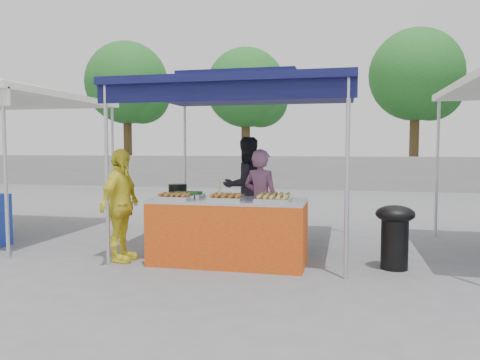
% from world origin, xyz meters
% --- Properties ---
extents(ground_plane, '(80.00, 80.00, 0.00)m').
position_xyz_m(ground_plane, '(0.00, 0.00, 0.00)').
color(ground_plane, slate).
extents(back_wall, '(40.00, 0.25, 1.20)m').
position_xyz_m(back_wall, '(0.00, 11.00, 0.60)').
color(back_wall, gray).
rests_on(back_wall, ground_plane).
extents(main_canopy, '(3.20, 3.20, 2.57)m').
position_xyz_m(main_canopy, '(0.00, 0.97, 2.37)').
color(main_canopy, silver).
rests_on(main_canopy, ground_plane).
extents(tree_0, '(3.58, 3.53, 6.07)m').
position_xyz_m(tree_0, '(-7.64, 12.96, 4.15)').
color(tree_0, '#47351B').
rests_on(tree_0, ground_plane).
extents(tree_1, '(3.34, 3.25, 5.59)m').
position_xyz_m(tree_1, '(-2.40, 13.03, 3.82)').
color(tree_1, '#47351B').
rests_on(tree_1, ground_plane).
extents(tree_2, '(3.60, 3.55, 6.10)m').
position_xyz_m(tree_2, '(4.24, 13.43, 4.17)').
color(tree_2, '#47351B').
rests_on(tree_2, ground_plane).
extents(vendor_table, '(2.00, 0.80, 0.85)m').
position_xyz_m(vendor_table, '(0.00, -0.10, 0.43)').
color(vendor_table, '#D44B13').
rests_on(vendor_table, ground_plane).
extents(food_tray_fl, '(0.42, 0.30, 0.07)m').
position_xyz_m(food_tray_fl, '(-0.65, -0.34, 0.88)').
color(food_tray_fl, silver).
rests_on(food_tray_fl, vendor_table).
extents(food_tray_fm, '(0.42, 0.30, 0.07)m').
position_xyz_m(food_tray_fm, '(0.03, -0.33, 0.88)').
color(food_tray_fm, silver).
rests_on(food_tray_fm, vendor_table).
extents(food_tray_fr, '(0.42, 0.30, 0.07)m').
position_xyz_m(food_tray_fr, '(0.62, -0.34, 0.88)').
color(food_tray_fr, silver).
rests_on(food_tray_fr, vendor_table).
extents(food_tray_bl, '(0.42, 0.30, 0.07)m').
position_xyz_m(food_tray_bl, '(-0.59, -0.01, 0.88)').
color(food_tray_bl, silver).
rests_on(food_tray_bl, vendor_table).
extents(food_tray_bm, '(0.42, 0.30, 0.07)m').
position_xyz_m(food_tray_bm, '(-0.04, -0.01, 0.88)').
color(food_tray_bm, silver).
rests_on(food_tray_bm, vendor_table).
extents(food_tray_br, '(0.42, 0.30, 0.07)m').
position_xyz_m(food_tray_br, '(0.60, -0.01, 0.88)').
color(food_tray_br, silver).
rests_on(food_tray_br, vendor_table).
extents(cooking_pot, '(0.26, 0.26, 0.15)m').
position_xyz_m(cooking_pot, '(-0.83, 0.27, 0.92)').
color(cooking_pot, black).
rests_on(cooking_pot, vendor_table).
extents(skewer_cup, '(0.08, 0.08, 0.10)m').
position_xyz_m(skewer_cup, '(-0.07, -0.25, 0.90)').
color(skewer_cup, silver).
rests_on(skewer_cup, vendor_table).
extents(wok_burner, '(0.48, 0.48, 0.81)m').
position_xyz_m(wok_burner, '(2.09, 0.10, 0.48)').
color(wok_burner, black).
rests_on(wok_burner, ground_plane).
extents(crate_left, '(0.44, 0.31, 0.27)m').
position_xyz_m(crate_left, '(-0.27, 0.50, 0.13)').
color(crate_left, '#152BB2').
rests_on(crate_left, ground_plane).
extents(crate_right, '(0.44, 0.31, 0.26)m').
position_xyz_m(crate_right, '(0.16, 0.58, 0.13)').
color(crate_right, '#152BB2').
rests_on(crate_right, ground_plane).
extents(crate_stacked, '(0.41, 0.29, 0.25)m').
position_xyz_m(crate_stacked, '(0.16, 0.58, 0.39)').
color(crate_stacked, '#152BB2').
rests_on(crate_stacked, crate_right).
extents(vendor_woman, '(0.63, 0.52, 1.49)m').
position_xyz_m(vendor_woman, '(0.29, 0.70, 0.75)').
color(vendor_woman, '#966085').
rests_on(vendor_woman, ground_plane).
extents(helper_man, '(1.04, 1.00, 1.69)m').
position_xyz_m(helper_man, '(-0.17, 1.84, 0.85)').
color(helper_man, black).
rests_on(helper_man, ground_plane).
extents(customer_person, '(0.41, 0.90, 1.50)m').
position_xyz_m(customer_person, '(-1.43, -0.28, 0.75)').
color(customer_person, yellow).
rests_on(customer_person, ground_plane).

